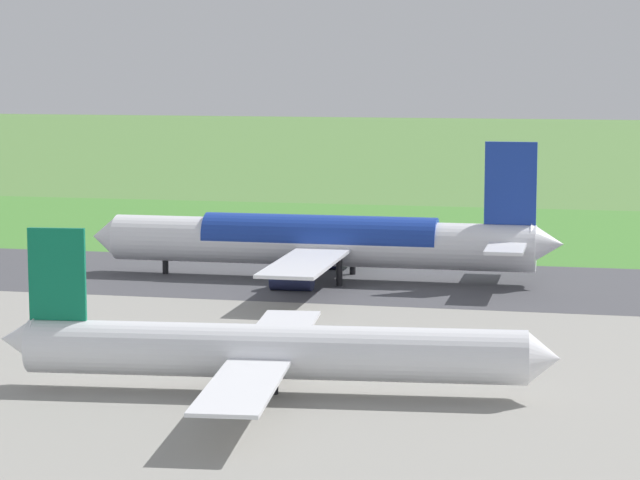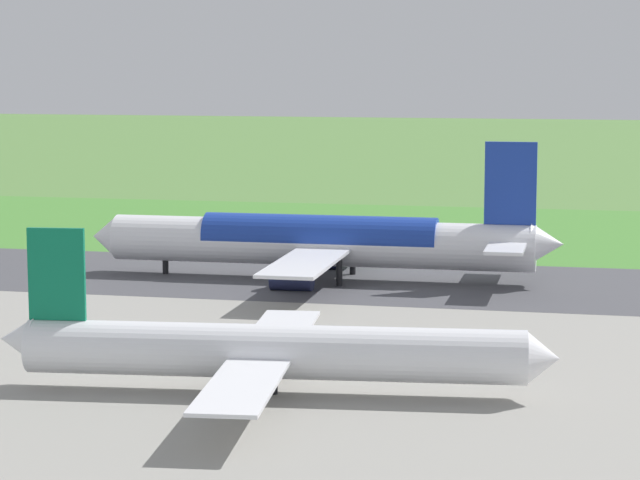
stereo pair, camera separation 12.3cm
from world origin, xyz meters
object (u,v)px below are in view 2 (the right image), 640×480
(no_stopping_sign, at_px, (526,231))
(traffic_cone_orange, at_px, (486,242))
(airliner_parked_mid, at_px, (270,350))
(airliner_main, at_px, (323,241))

(no_stopping_sign, bearing_deg, traffic_cone_orange, 41.92)
(airliner_parked_mid, distance_m, traffic_cone_orange, 84.25)
(airliner_main, relative_size, traffic_cone_orange, 98.15)
(airliner_parked_mid, bearing_deg, no_stopping_sign, -98.51)
(airliner_parked_mid, distance_m, no_stopping_sign, 89.28)
(airliner_main, height_order, airliner_parked_mid, airliner_main)
(no_stopping_sign, bearing_deg, airliner_main, 61.37)
(airliner_main, xyz_separation_m, airliner_parked_mid, (-7.03, 51.21, -1.00))
(airliner_main, height_order, traffic_cone_orange, airliner_main)
(no_stopping_sign, distance_m, traffic_cone_orange, 6.79)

